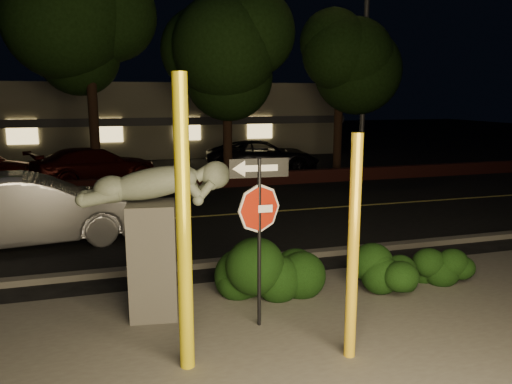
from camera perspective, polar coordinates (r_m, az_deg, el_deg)
ground at (r=16.87m, az=-9.30°, el=-0.56°), size 90.00×90.00×0.00m
patio at (r=6.66m, az=3.56°, el=-19.01°), size 14.00×6.00×0.02m
road at (r=13.96m, az=-7.73°, el=-2.91°), size 80.00×8.00×0.01m
lane_marking at (r=13.96m, az=-7.73°, el=-2.86°), size 80.00×0.12×0.00m
curb at (r=10.07m, az=-4.10°, el=-8.03°), size 80.00×0.25×0.12m
brick_wall at (r=18.09m, az=-9.85°, el=1.01°), size 40.00×0.35×0.50m
parking_lot at (r=23.73m, az=-11.46°, el=2.71°), size 40.00×12.00×0.01m
building at (r=31.49m, az=-12.93°, el=8.29°), size 22.00×10.20×4.00m
tree_far_b at (r=19.80m, az=-18.71°, el=18.33°), size 5.20×5.20×8.41m
tree_far_c at (r=19.87m, az=-3.40°, el=17.70°), size 4.80×4.80×7.84m
tree_far_d at (r=21.98m, az=9.64°, el=16.28°), size 4.40×4.40×7.42m
yellow_pole_left at (r=5.96m, az=-8.27°, el=-4.09°), size 0.18×0.18×3.60m
yellow_pole_right at (r=6.36m, az=11.05°, el=-6.48°), size 0.15×0.15×2.91m
signpost at (r=7.01m, az=0.38°, el=-1.98°), size 0.84×0.09×2.48m
sculpture at (r=7.58m, az=-11.56°, el=-3.51°), size 2.24×0.87×2.38m
hedge_center at (r=8.53m, az=2.61°, el=-8.00°), size 2.26×1.22×1.13m
hedge_right at (r=8.81m, az=14.91°, el=-8.29°), size 1.64×1.16×0.97m
hedge_far_right at (r=9.57m, az=20.76°, el=-7.39°), size 1.45×1.17×0.87m
streetlight at (r=22.14m, az=11.94°, el=18.22°), size 1.57×0.46×10.43m
silver_sedan at (r=12.24m, az=-24.34°, el=-1.93°), size 5.10×2.38×1.62m
parked_car_darkred at (r=20.04m, az=-17.84°, el=2.89°), size 5.17×3.59×1.39m
parked_car_dark at (r=22.11m, az=0.75°, el=4.13°), size 5.36×3.33×1.38m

